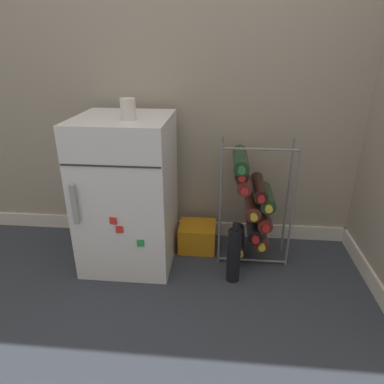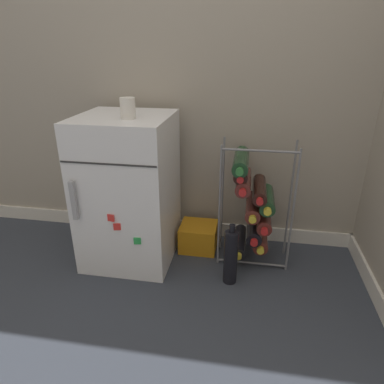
{
  "view_description": "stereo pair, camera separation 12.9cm",
  "coord_description": "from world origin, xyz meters",
  "px_view_note": "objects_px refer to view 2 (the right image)",
  "views": [
    {
      "loc": [
        0.03,
        -1.3,
        1.14
      ],
      "look_at": [
        -0.13,
        0.39,
        0.41
      ],
      "focal_mm": 32.0,
      "sensor_mm": 36.0,
      "label": 1
    },
    {
      "loc": [
        0.16,
        -1.28,
        1.14
      ],
      "look_at": [
        -0.13,
        0.39,
        0.41
      ],
      "focal_mm": 32.0,
      "sensor_mm": 36.0,
      "label": 2
    }
  ],
  "objects_px": {
    "wine_rack": "(253,204)",
    "soda_box": "(199,236)",
    "fridge_top_cup": "(128,108)",
    "mini_fridge": "(129,190)",
    "loose_bottle_floor": "(231,257)"
  },
  "relations": [
    {
      "from": "mini_fridge",
      "to": "loose_bottle_floor",
      "type": "distance_m",
      "value": 0.65
    },
    {
      "from": "wine_rack",
      "to": "soda_box",
      "type": "height_order",
      "value": "wine_rack"
    },
    {
      "from": "fridge_top_cup",
      "to": "mini_fridge",
      "type": "bearing_deg",
      "value": 127.72
    },
    {
      "from": "wine_rack",
      "to": "fridge_top_cup",
      "type": "height_order",
      "value": "fridge_top_cup"
    },
    {
      "from": "wine_rack",
      "to": "soda_box",
      "type": "xyz_separation_m",
      "value": [
        -0.3,
        0.06,
        -0.27
      ]
    },
    {
      "from": "loose_bottle_floor",
      "to": "fridge_top_cup",
      "type": "bearing_deg",
      "value": 170.25
    },
    {
      "from": "wine_rack",
      "to": "soda_box",
      "type": "relative_size",
      "value": 3.2
    },
    {
      "from": "mini_fridge",
      "to": "wine_rack",
      "type": "bearing_deg",
      "value": 6.12
    },
    {
      "from": "mini_fridge",
      "to": "loose_bottle_floor",
      "type": "xyz_separation_m",
      "value": [
        0.58,
        -0.16,
        -0.26
      ]
    },
    {
      "from": "wine_rack",
      "to": "fridge_top_cup",
      "type": "relative_size",
      "value": 6.98
    },
    {
      "from": "soda_box",
      "to": "fridge_top_cup",
      "type": "distance_m",
      "value": 0.87
    },
    {
      "from": "wine_rack",
      "to": "fridge_top_cup",
      "type": "xyz_separation_m",
      "value": [
        -0.62,
        -0.14,
        0.52
      ]
    },
    {
      "from": "soda_box",
      "to": "loose_bottle_floor",
      "type": "xyz_separation_m",
      "value": [
        0.21,
        -0.29,
        0.07
      ]
    },
    {
      "from": "wine_rack",
      "to": "soda_box",
      "type": "bearing_deg",
      "value": 169.26
    },
    {
      "from": "mini_fridge",
      "to": "loose_bottle_floor",
      "type": "relative_size",
      "value": 2.43
    }
  ]
}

